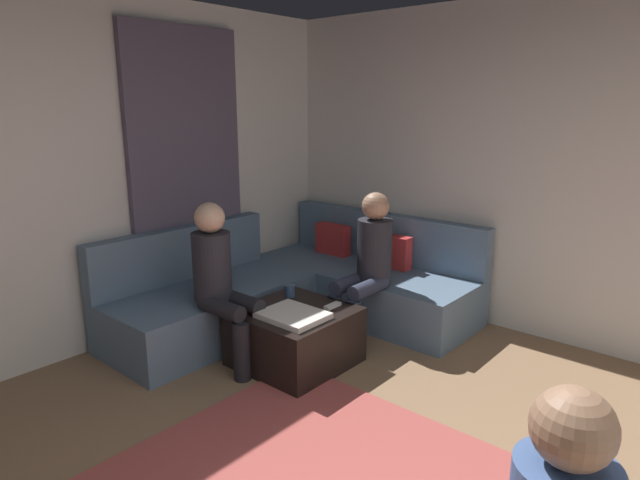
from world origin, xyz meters
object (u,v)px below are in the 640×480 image
(game_remote, at_px, (333,306))
(person_on_couch_back, at_px, (367,261))
(sectional_couch, at_px, (300,289))
(ottoman, at_px, (295,336))
(person_on_couch_side, at_px, (221,278))
(coffee_mug, at_px, (290,291))

(game_remote, relative_size, person_on_couch_back, 0.12)
(sectional_couch, bearing_deg, person_on_couch_back, 4.57)
(sectional_couch, distance_m, ottoman, 0.86)
(person_on_couch_back, xyz_separation_m, person_on_couch_side, (-0.54, -1.05, 0.00))
(sectional_couch, distance_m, person_on_couch_back, 0.79)
(coffee_mug, relative_size, game_remote, 0.63)
(coffee_mug, height_order, person_on_couch_side, person_on_couch_side)
(ottoman, xyz_separation_m, person_on_couch_side, (-0.41, -0.34, 0.45))
(sectional_couch, height_order, person_on_couch_back, person_on_couch_back)
(sectional_couch, relative_size, person_on_couch_back, 2.12)
(person_on_couch_side, bearing_deg, coffee_mug, 160.15)
(ottoman, xyz_separation_m, coffee_mug, (-0.22, 0.18, 0.26))
(coffee_mug, relative_size, person_on_couch_back, 0.08)
(sectional_couch, distance_m, person_on_couch_side, 1.07)
(sectional_couch, relative_size, coffee_mug, 26.84)
(ottoman, bearing_deg, game_remote, 50.71)
(coffee_mug, bearing_deg, game_remote, 5.71)
(game_remote, xyz_separation_m, person_on_couch_back, (-0.05, 0.49, 0.23))
(person_on_couch_side, bearing_deg, sectional_couch, -171.52)
(sectional_couch, height_order, person_on_couch_side, person_on_couch_side)
(game_remote, distance_m, person_on_couch_side, 0.84)
(game_remote, distance_m, person_on_couch_back, 0.54)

